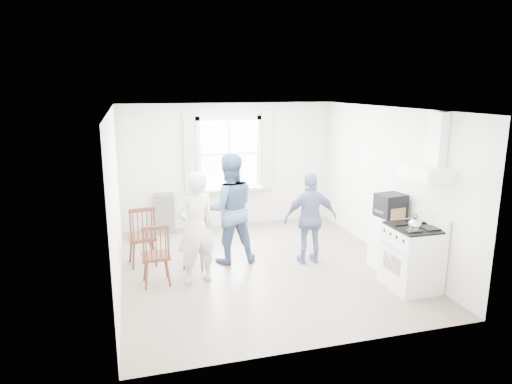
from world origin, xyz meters
The scene contains 16 objects.
room_shell centered at (0.00, 0.00, 1.30)m, with size 4.62×5.12×2.64m.
window_assembly centered at (0.00, 2.45, 1.46)m, with size 1.88×0.24×1.70m.
range_hood centered at (2.07, -1.35, 1.90)m, with size 0.45×0.76×0.94m.
shelf_unit centered at (-1.40, 2.33, 0.40)m, with size 0.40×0.30×0.80m, color slate.
gas_stove centered at (1.91, -1.35, 0.48)m, with size 0.68×0.76×1.12m.
kettle centered at (1.80, -1.52, 1.04)m, with size 0.18×0.18×0.25m.
low_cabinet centered at (1.98, -0.65, 0.45)m, with size 0.50×0.55×0.90m, color white.
stereo_stack centered at (1.95, -0.65, 1.09)m, with size 0.46×0.42×0.37m.
cardboard_box centered at (1.96, -0.75, 0.99)m, with size 0.28×0.20×0.18m, color olive.
windsor_chair_a centered at (-1.89, 0.53, 0.64)m, with size 0.49×0.48×1.04m.
windsor_chair_b centered at (-1.72, -0.31, 0.60)m, with size 0.43×0.42×0.98m.
windsor_chair_c centered at (-0.95, 0.27, 0.56)m, with size 0.51×0.51×0.91m.
person_left centered at (-1.12, -0.31, 0.86)m, with size 0.63×0.63×1.73m, color silver.
person_mid centered at (-0.45, 0.40, 0.93)m, with size 0.90×0.90×1.86m, color #476084.
person_right centered at (0.85, -0.02, 0.77)m, with size 0.91×0.91×1.55m, color navy.
potted_plant centered at (0.11, 2.36, 1.00)m, with size 0.17×0.17×0.30m, color #357836.
Camera 1 is at (-2.01, -6.82, 2.94)m, focal length 32.00 mm.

